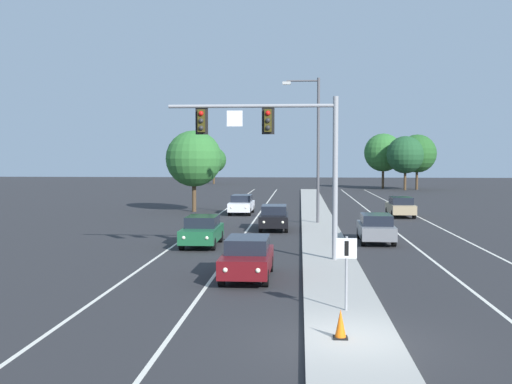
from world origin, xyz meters
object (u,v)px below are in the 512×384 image
median_sign_post (346,262)px  car_receding_tan (401,206)px  street_lamp_median (315,141)px  car_oncoming_darkred (247,257)px  tree_far_right_c (417,154)px  car_oncoming_black (274,217)px  car_receding_grey (376,228)px  tree_far_left_a (194,159)px  traffic_cone_median_nose (340,324)px  overhead_signal_mast (281,142)px  car_oncoming_white (242,204)px  tree_far_right_b (405,155)px  tree_far_right_a (383,153)px  tree_far_left_c (214,160)px  car_oncoming_green (202,230)px

median_sign_post → car_receding_tan: size_ratio=0.49×
street_lamp_median → car_oncoming_darkred: (-3.05, -19.32, -4.97)m
tree_far_right_c → car_oncoming_black: bearing=-109.9°
car_receding_grey → tree_far_left_a: tree_far_left_a is taller
traffic_cone_median_nose → tree_far_right_c: (15.99, 75.86, 4.74)m
overhead_signal_mast → car_oncoming_white: 23.96m
car_receding_tan → tree_far_right_b: size_ratio=0.58×
car_oncoming_black → tree_far_left_a: size_ratio=0.64×
car_oncoming_white → traffic_cone_median_nose: (5.83, -35.26, -0.31)m
car_oncoming_darkred → tree_far_left_a: tree_far_left_a is taller
car_receding_tan → tree_far_right_b: 41.36m
tree_far_right_c → tree_far_right_a: size_ratio=0.97×
car_receding_tan → traffic_cone_median_nose: (-6.90, -33.76, -0.31)m
median_sign_post → car_oncoming_darkred: (-3.39, 5.39, -0.77)m
tree_far_right_a → tree_far_left_c: bearing=152.3°
street_lamp_median → car_oncoming_black: 6.50m
tree_far_right_a → tree_far_right_b: bearing=-59.8°
car_oncoming_black → car_receding_grey: (5.83, -5.64, 0.00)m
tree_far_right_c → overhead_signal_mast: bearing=-105.7°
car_oncoming_white → tree_far_left_c: size_ratio=0.69×
car_receding_tan → car_oncoming_darkred: bearing=-111.3°
car_oncoming_black → tree_far_left_a: tree_far_left_a is taller
car_oncoming_darkred → tree_far_right_a: (14.52, 70.39, 4.60)m
car_receding_tan → tree_far_right_c: 43.30m
car_oncoming_black → car_receding_tan: size_ratio=1.00×
tree_far_right_a → car_oncoming_darkred: bearing=-101.7°
car_oncoming_darkred → tree_far_right_a: tree_far_right_a is taller
overhead_signal_mast → tree_far_left_c: (-14.42, 81.20, -1.11)m
street_lamp_median → tree_far_right_c: 50.86m
car_receding_grey → tree_far_right_a: size_ratio=0.54×
car_oncoming_green → tree_far_right_b: (20.21, 57.48, 4.25)m
car_receding_grey → tree_far_right_c: bearing=77.3°
car_oncoming_green → tree_far_right_b: 61.08m
traffic_cone_median_nose → tree_far_right_a: (11.48, 78.66, 4.91)m
tree_far_right_c → car_oncoming_darkred: bearing=-105.7°
car_oncoming_darkred → tree_far_right_b: tree_far_right_b is taller
car_receding_tan → tree_far_right_c: bearing=77.8°
median_sign_post → car_receding_grey: median_sign_post is taller
car_oncoming_darkred → car_oncoming_black: (0.36, 16.11, 0.00)m
tree_far_left_a → car_receding_grey: bearing=-54.3°
car_oncoming_black → traffic_cone_median_nose: car_oncoming_black is taller
car_oncoming_darkred → tree_far_right_a: bearing=78.3°
overhead_signal_mast → car_receding_tan: 23.84m
car_oncoming_black → overhead_signal_mast: bearing=-86.3°
median_sign_post → street_lamp_median: street_lamp_median is taller
car_oncoming_green → street_lamp_median: bearing=60.2°
car_receding_tan → tree_far_left_a: size_ratio=0.64×
median_sign_post → car_oncoming_green: size_ratio=0.49×
car_oncoming_black → tree_far_left_c: 70.30m
median_sign_post → car_oncoming_black: bearing=98.0°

